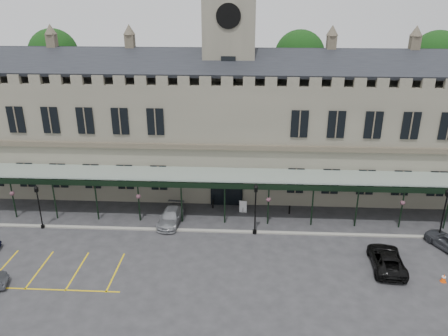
# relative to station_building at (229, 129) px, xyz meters

# --- Properties ---
(ground) EXTENTS (140.00, 140.00, 0.00)m
(ground) POSITION_rel_station_building_xyz_m (0.00, -15.91, -6.47)
(ground) COLOR #2B2A2D
(station_building) EXTENTS (60.00, 10.36, 17.30)m
(station_building) POSITION_rel_station_building_xyz_m (0.00, 0.00, 0.00)
(station_building) COLOR #686456
(station_building) RESTS_ON ground
(clock_tower) EXTENTS (5.60, 5.60, 24.80)m
(clock_tower) POSITION_rel_station_building_xyz_m (0.00, 0.09, 6.64)
(clock_tower) COLOR #686456
(clock_tower) RESTS_ON ground
(canopy) EXTENTS (50.00, 4.10, 4.30)m
(canopy) POSITION_rel_station_building_xyz_m (0.00, -8.45, -4.06)
(canopy) COLOR #8C9E93
(canopy) RESTS_ON ground
(kerb) EXTENTS (60.00, 0.40, 0.12)m
(kerb) POSITION_rel_station_building_xyz_m (0.00, -10.41, -6.41)
(kerb) COLOR gray
(kerb) RESTS_ON ground
(parking_markings) EXTENTS (16.00, 6.00, 0.01)m
(parking_markings) POSITION_rel_station_building_xyz_m (-14.00, -17.41, -6.47)
(parking_markings) COLOR gold
(parking_markings) RESTS_ON ground
(tree_behind_left) EXTENTS (6.00, 6.00, 16.00)m
(tree_behind_left) POSITION_rel_station_building_xyz_m (-22.00, 9.09, 6.35)
(tree_behind_left) COLOR #332314
(tree_behind_left) RESTS_ON ground
(tree_behind_mid) EXTENTS (6.00, 6.00, 16.00)m
(tree_behind_mid) POSITION_rel_station_building_xyz_m (8.00, 9.09, 6.35)
(tree_behind_mid) COLOR #332314
(tree_behind_mid) RESTS_ON ground
(tree_behind_right) EXTENTS (6.00, 6.00, 16.00)m
(tree_behind_right) POSITION_rel_station_building_xyz_m (24.00, 9.09, 6.35)
(tree_behind_right) COLOR #332314
(tree_behind_right) RESTS_ON ground
(lamp_post_left) EXTENTS (0.41, 0.41, 4.29)m
(lamp_post_left) POSITION_rel_station_building_xyz_m (-16.57, -10.61, -3.92)
(lamp_post_left) COLOR black
(lamp_post_left) RESTS_ON ground
(lamp_post_mid) EXTENTS (0.46, 0.46, 4.87)m
(lamp_post_mid) POSITION_rel_station_building_xyz_m (2.78, -10.54, -3.58)
(lamp_post_mid) COLOR black
(lamp_post_mid) RESTS_ON ground
(lamp_post_right) EXTENTS (0.48, 0.48, 5.12)m
(lamp_post_right) POSITION_rel_station_building_xyz_m (18.60, -11.06, -3.43)
(lamp_post_right) COLOR black
(lamp_post_right) RESTS_ON ground
(traffic_cone) EXTENTS (0.42, 0.42, 0.66)m
(traffic_cone) POSITION_rel_station_building_xyz_m (16.74, -16.80, -6.14)
(traffic_cone) COLOR #FF4B08
(traffic_cone) RESTS_ON ground
(sign_board) EXTENTS (0.72, 0.16, 1.23)m
(sign_board) POSITION_rel_station_building_xyz_m (1.68, -6.56, -5.87)
(sign_board) COLOR black
(sign_board) RESTS_ON ground
(bollard_left) EXTENTS (0.16, 0.16, 0.89)m
(bollard_left) POSITION_rel_station_building_xyz_m (-1.32, -5.82, -6.02)
(bollard_left) COLOR black
(bollard_left) RESTS_ON ground
(bollard_right) EXTENTS (0.15, 0.15, 0.87)m
(bollard_right) POSITION_rel_station_building_xyz_m (6.19, -6.65, -6.03)
(bollard_right) COLOR black
(bollard_right) RESTS_ON ground
(car_taxi) EXTENTS (2.23, 4.68, 1.32)m
(car_taxi) POSITION_rel_station_building_xyz_m (-5.00, -9.03, -5.81)
(car_taxi) COLOR gray
(car_taxi) RESTS_ON ground
(car_van) EXTENTS (2.68, 5.21, 1.41)m
(car_van) POSITION_rel_station_building_xyz_m (13.00, -15.11, -5.76)
(car_van) COLOR black
(car_van) RESTS_ON ground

